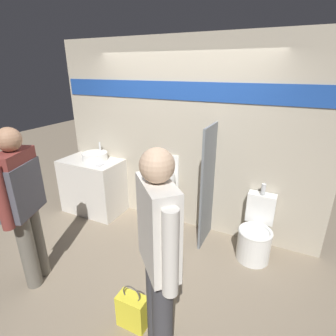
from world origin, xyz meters
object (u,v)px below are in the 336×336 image
object	(u,v)px
cell_phone	(100,165)
person_in_vest	(22,199)
shopping_bag	(132,311)
urinal_near_counter	(165,179)
sink_basin	(95,156)
toilet	(256,235)
person_with_lanyard	(158,252)

from	to	relation	value
cell_phone	person_in_vest	distance (m)	1.43
shopping_bag	cell_phone	bearing A→B (deg)	136.01
cell_phone	urinal_near_counter	size ratio (longest dim) A/B	0.12
shopping_bag	urinal_near_counter	bearing A→B (deg)	106.59
urinal_near_counter	person_in_vest	distance (m)	1.88
sink_basin	person_in_vest	bearing A→B (deg)	-75.25
cell_phone	toilet	size ratio (longest dim) A/B	0.15
toilet	shopping_bag	xyz separation A→B (m)	(-0.86, -1.53, -0.13)
toilet	person_with_lanyard	xyz separation A→B (m)	(-0.54, -1.60, 0.70)
toilet	person_in_vest	distance (m)	2.74
person_in_vest	shopping_bag	world-z (taller)	person_in_vest
person_in_vest	person_with_lanyard	bearing A→B (deg)	-114.01
urinal_near_counter	toilet	world-z (taller)	urinal_near_counter
cell_phone	urinal_near_counter	bearing A→B (deg)	14.86
toilet	cell_phone	bearing A→B (deg)	-177.66
person_with_lanyard	shopping_bag	distance (m)	0.89
person_with_lanyard	shopping_bag	world-z (taller)	person_with_lanyard
cell_phone	toilet	world-z (taller)	toilet
cell_phone	toilet	distance (m)	2.43
sink_basin	cell_phone	world-z (taller)	sink_basin
person_in_vest	person_with_lanyard	world-z (taller)	person_with_lanyard
sink_basin	toilet	size ratio (longest dim) A/B	0.43
person_with_lanyard	sink_basin	bearing A→B (deg)	5.69
cell_phone	person_in_vest	bearing A→B (deg)	-82.91
urinal_near_counter	toilet	xyz separation A→B (m)	(1.37, -0.16, -0.45)
urinal_near_counter	person_in_vest	xyz separation A→B (m)	(-0.80, -1.67, 0.28)
sink_basin	toilet	bearing A→B (deg)	-1.80
sink_basin	person_with_lanyard	distance (m)	2.65
urinal_near_counter	person_with_lanyard	distance (m)	1.96
sink_basin	person_with_lanyard	world-z (taller)	person_with_lanyard
shopping_bag	person_with_lanyard	bearing A→B (deg)	-12.02
cell_phone	toilet	xyz separation A→B (m)	(2.35, 0.10, -0.60)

